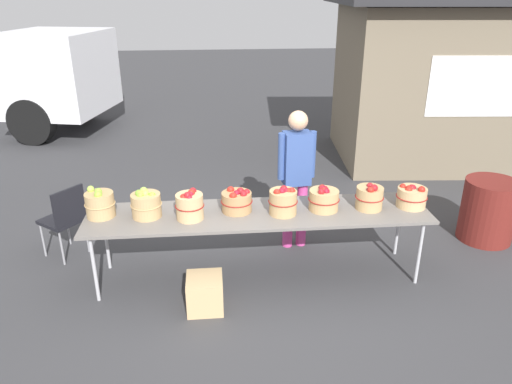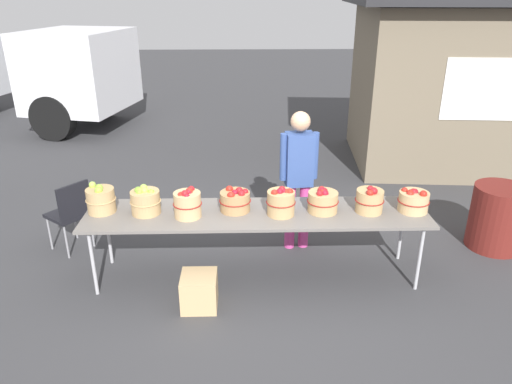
# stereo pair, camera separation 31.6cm
# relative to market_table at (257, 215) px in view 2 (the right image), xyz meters

# --- Properties ---
(ground_plane) EXTENTS (40.00, 40.00, 0.00)m
(ground_plane) POSITION_rel_market_table_xyz_m (0.00, 0.00, -0.72)
(ground_plane) COLOR #38383A
(market_table) EXTENTS (3.50, 0.76, 0.75)m
(market_table) POSITION_rel_market_table_xyz_m (0.00, 0.00, 0.00)
(market_table) COLOR slate
(market_table) RESTS_ON ground
(apple_basket_green_0) EXTENTS (0.30, 0.30, 0.30)m
(apple_basket_green_0) POSITION_rel_market_table_xyz_m (-1.59, 0.07, 0.17)
(apple_basket_green_0) COLOR tan
(apple_basket_green_0) RESTS_ON market_table
(apple_basket_green_1) EXTENTS (0.31, 0.31, 0.29)m
(apple_basket_green_1) POSITION_rel_market_table_xyz_m (-1.13, 0.02, 0.17)
(apple_basket_green_1) COLOR tan
(apple_basket_green_1) RESTS_ON market_table
(apple_basket_red_0) EXTENTS (0.29, 0.29, 0.31)m
(apple_basket_red_0) POSITION_rel_market_table_xyz_m (-0.69, -0.07, 0.18)
(apple_basket_red_0) COLOR tan
(apple_basket_red_0) RESTS_ON market_table
(apple_basket_red_1) EXTENTS (0.33, 0.33, 0.25)m
(apple_basket_red_1) POSITION_rel_market_table_xyz_m (-0.22, 0.06, 0.14)
(apple_basket_red_1) COLOR #A87F51
(apple_basket_red_1) RESTS_ON market_table
(apple_basket_red_2) EXTENTS (0.30, 0.30, 0.30)m
(apple_basket_red_2) POSITION_rel_market_table_xyz_m (0.24, -0.04, 0.17)
(apple_basket_red_2) COLOR tan
(apple_basket_red_2) RESTS_ON market_table
(apple_basket_red_3) EXTENTS (0.32, 0.32, 0.26)m
(apple_basket_red_3) POSITION_rel_market_table_xyz_m (0.67, 0.01, 0.15)
(apple_basket_red_3) COLOR tan
(apple_basket_red_3) RESTS_ON market_table
(apple_basket_red_4) EXTENTS (0.30, 0.30, 0.30)m
(apple_basket_red_4) POSITION_rel_market_table_xyz_m (1.15, -0.01, 0.16)
(apple_basket_red_4) COLOR tan
(apple_basket_red_4) RESTS_ON market_table
(apple_basket_red_5) EXTENTS (0.32, 0.32, 0.26)m
(apple_basket_red_5) POSITION_rel_market_table_xyz_m (1.60, -0.00, 0.15)
(apple_basket_red_5) COLOR tan
(apple_basket_red_5) RESTS_ON market_table
(vendor_adult) EXTENTS (0.43, 0.25, 1.65)m
(vendor_adult) POSITION_rel_market_table_xyz_m (0.49, 0.62, 0.25)
(vendor_adult) COLOR #CC3F8C
(vendor_adult) RESTS_ON ground
(food_kiosk) EXTENTS (3.73, 3.18, 2.74)m
(food_kiosk) POSITION_rel_market_table_xyz_m (3.38, 3.64, 0.67)
(food_kiosk) COLOR #726651
(food_kiosk) RESTS_ON ground
(folding_chair) EXTENTS (0.56, 0.56, 0.86)m
(folding_chair) POSITION_rel_market_table_xyz_m (-2.12, 0.61, -0.21)
(folding_chair) COLOR black
(folding_chair) RESTS_ON ground
(trash_barrel) EXTENTS (0.64, 0.64, 0.76)m
(trash_barrel) POSITION_rel_market_table_xyz_m (2.85, 0.56, -0.34)
(trash_barrel) COLOR maroon
(trash_barrel) RESTS_ON ground
(produce_crate) EXTENTS (0.34, 0.34, 0.34)m
(produce_crate) POSITION_rel_market_table_xyz_m (-0.57, -0.53, -0.55)
(produce_crate) COLOR tan
(produce_crate) RESTS_ON ground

